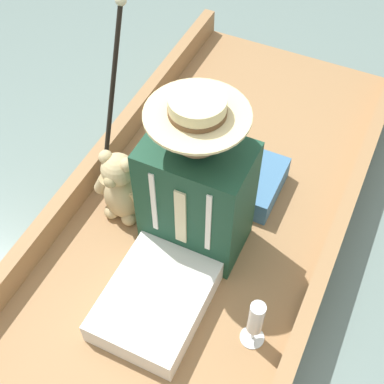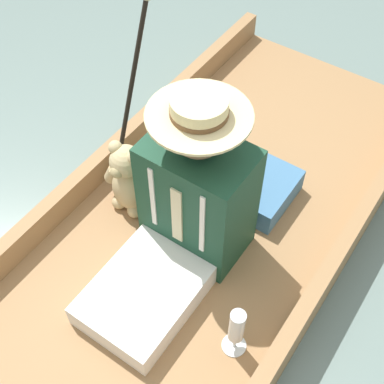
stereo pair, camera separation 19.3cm
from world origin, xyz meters
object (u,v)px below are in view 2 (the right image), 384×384
seated_person (186,210)px  teddy_bear (128,180)px  walking_cane (133,78)px  wine_glass (236,328)px

seated_person → teddy_bear: size_ratio=2.07×
teddy_bear → walking_cane: bearing=-59.9°
seated_person → walking_cane: size_ratio=0.96×
seated_person → wine_glass: (-0.37, 0.24, -0.13)m
wine_glass → walking_cane: bearing=-32.9°
seated_person → teddy_bear: seated_person is taller
teddy_bear → walking_cane: 0.42m
seated_person → wine_glass: seated_person is taller
teddy_bear → wine_glass: 0.76m
teddy_bear → wine_glass: size_ratio=1.51×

